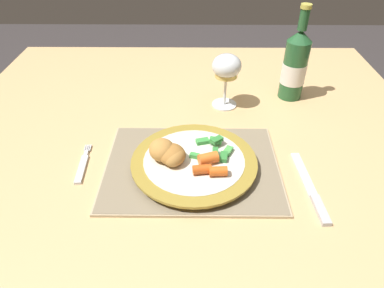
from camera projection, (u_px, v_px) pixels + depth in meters
name	position (u px, v px, depth m)	size (l,w,h in m)	color
ground_plane	(189.00, 282.00, 1.31)	(6.00, 6.00, 0.00)	#383333
dining_table	(188.00, 150.00, 0.92)	(1.20, 0.98, 0.74)	tan
placemat	(192.00, 166.00, 0.72)	(0.37, 0.28, 0.01)	tan
dinner_plate	(194.00, 163.00, 0.71)	(0.26, 0.26, 0.02)	silver
breaded_croquettes	(168.00, 153.00, 0.69)	(0.09, 0.09, 0.04)	#A87033
green_beans_pile	(215.00, 147.00, 0.73)	(0.09, 0.08, 0.02)	green
glazed_carrots	(209.00, 165.00, 0.68)	(0.07, 0.06, 0.02)	#CC5119
fork	(83.00, 166.00, 0.73)	(0.02, 0.13, 0.01)	silver
table_knife	(312.00, 192.00, 0.66)	(0.03, 0.20, 0.01)	silver
wine_glass	(227.00, 69.00, 0.86)	(0.08, 0.08, 0.14)	silver
bottle	(295.00, 65.00, 0.91)	(0.06, 0.06, 0.25)	#23562D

